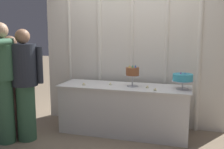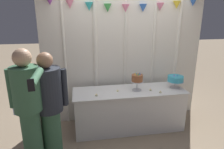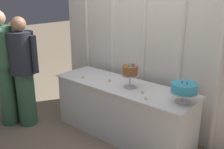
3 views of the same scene
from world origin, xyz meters
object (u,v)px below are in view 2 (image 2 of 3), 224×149
Objects in this scene: cake_table at (129,109)px; cake_display_nearleft at (137,79)px; guest_girl_blue_dress at (29,109)px; tealight_near_left at (118,91)px; guest_man_pink_jacket at (49,106)px; guest_man_dark_suit at (31,108)px; tealight_far_left at (96,95)px; tealight_far_right at (160,92)px; cake_display_nearright at (175,79)px; tealight_near_right at (150,90)px.

cake_table is 6.01× the size of cake_display_nearleft.
cake_table is 1.86m from guest_girl_blue_dress.
cake_table is at bearing 3.89° from tealight_near_left.
cake_display_nearleft is 1.60m from guest_man_pink_jacket.
cake_table is 1.77m from guest_man_dark_suit.
guest_girl_blue_dress is at bearing -140.32° from guest_man_pink_jacket.
guest_girl_blue_dress reaches higher than tealight_far_left.
tealight_far_right is at bearing 17.78° from guest_girl_blue_dress.
guest_man_pink_jacket is at bearing -162.97° from cake_display_nearright.
tealight_near_left is 0.03× the size of guest_man_pink_jacket.
cake_display_nearright is 0.18× the size of guest_girl_blue_dress.
tealight_far_right is at bearing 14.48° from guest_man_pink_jacket.
tealight_near_left is (0.40, 0.13, 0.00)m from tealight_far_left.
tealight_near_left is at bearing -176.11° from cake_table.
cake_display_nearright is 2.54m from guest_man_dark_suit.
tealight_near_left reaches higher than cake_table.
guest_man_dark_suit is (-1.71, -0.62, -0.12)m from cake_display_nearleft.
tealight_near_left is 1.29m from guest_man_pink_jacket.
guest_man_pink_jacket is 0.30m from guest_girl_blue_dress.
tealight_far_left is 1.05× the size of tealight_near_right.
cake_table is 0.55m from tealight_near_right.
guest_girl_blue_dress is at bearing -160.47° from cake_display_nearright.
cake_display_nearleft reaches higher than tealight_far_left.
tealight_near_left is 0.60m from tealight_near_right.
tealight_far_left reaches higher than tealight_near_right.
cake_display_nearleft is 0.32m from tealight_near_right.
guest_man_pink_jacket is at bearing -142.83° from tealight_far_left.
cake_display_nearleft reaches higher than tealight_near_left.
cake_display_nearright is 6.10× the size of tealight_far_left.
cake_display_nearleft is at bearing 24.54° from guest_man_pink_jacket.
cake_table is at bearing 157.80° from tealight_far_right.
guest_man_dark_suit reaches higher than tealight_near_right.
cake_table is at bearing 27.29° from guest_man_pink_jacket.
guest_girl_blue_dress is (-2.05, -0.66, 0.18)m from tealight_far_right.
cake_display_nearright is at bearing -0.44° from cake_table.
guest_man_dark_suit is 0.26m from guest_man_pink_jacket.
cake_display_nearright reaches higher than tealight_near_right.
tealight_near_right and tealight_far_right have the same top height.
cake_display_nearright is (0.88, -0.01, 0.55)m from cake_table.
guest_man_pink_jacket is at bearing -160.34° from tealight_near_right.
cake_table is 1.25× the size of guest_man_pink_jacket.
cake_display_nearleft is 7.68× the size of tealight_near_left.
cake_display_nearleft is at bearing 19.88° from guest_man_dark_suit.
guest_man_dark_suit is (-1.58, -0.64, 0.48)m from cake_table.
tealight_far_right is at bearing 11.57° from guest_man_dark_suit.
cake_display_nearright is 0.20× the size of guest_man_dark_suit.
cake_table is 0.68m from tealight_far_right.
guest_man_dark_suit reaches higher than tealight_far_left.
tealight_near_right is 0.03× the size of guest_man_pink_jacket.
tealight_near_left is (-0.22, -0.02, 0.39)m from cake_table.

